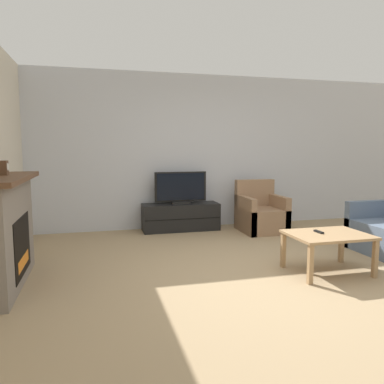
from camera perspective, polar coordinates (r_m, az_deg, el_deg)
ground_plane at (r=4.29m, az=10.01°, el=-12.66°), size 24.00×24.00×0.00m
wall_back at (r=6.71m, az=0.14°, el=6.17°), size 12.00×0.06×2.70m
fireplace at (r=4.27m, az=-26.95°, el=-5.34°), size 0.48×1.57×1.14m
mantel_clock at (r=4.34m, az=-26.72°, el=3.31°), size 0.08×0.11×0.15m
tv_stand at (r=6.47m, az=-1.73°, el=-3.81°), size 1.31×0.44×0.46m
tv at (r=6.40m, az=-1.74°, el=0.48°), size 0.90×0.18×0.55m
armchair at (r=6.51m, az=10.40°, el=-3.41°), size 0.70×0.76×0.86m
coffee_table at (r=4.54m, az=20.00°, el=-6.69°), size 0.88×0.66×0.45m
remote at (r=4.54m, az=18.74°, el=-5.76°), size 0.04×0.15×0.02m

